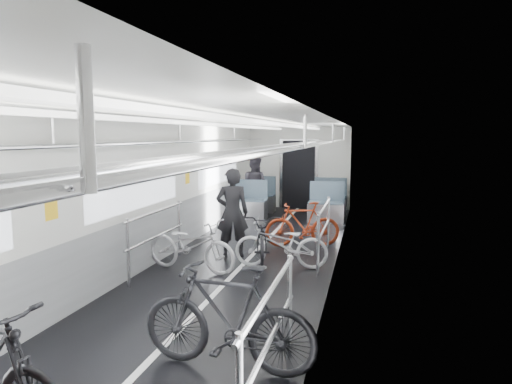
{
  "coord_description": "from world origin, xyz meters",
  "views": [
    {
      "loc": [
        2.0,
        -6.38,
        2.17
      ],
      "look_at": [
        0.0,
        1.7,
        1.12
      ],
      "focal_mm": 32.0,
      "sensor_mm": 36.0,
      "label": 1
    }
  ],
  "objects_px": {
    "bike_right_mid": "(281,244)",
    "person_standing": "(232,213)",
    "person_seated": "(254,186)",
    "bike_right_near": "(228,317)",
    "bike_left_far": "(191,245)",
    "bike_right_far": "(303,224)",
    "bike_aisle": "(262,236)"
  },
  "relations": [
    {
      "from": "bike_right_mid",
      "to": "person_standing",
      "type": "relative_size",
      "value": 0.96
    },
    {
      "from": "bike_right_mid",
      "to": "person_seated",
      "type": "height_order",
      "value": "person_seated"
    },
    {
      "from": "bike_right_near",
      "to": "person_standing",
      "type": "xyz_separation_m",
      "value": [
        -1.11,
        3.83,
        0.29
      ]
    },
    {
      "from": "bike_left_far",
      "to": "bike_right_near",
      "type": "height_order",
      "value": "bike_right_near"
    },
    {
      "from": "bike_right_near",
      "to": "person_standing",
      "type": "distance_m",
      "value": 4.0
    },
    {
      "from": "bike_left_far",
      "to": "person_standing",
      "type": "bearing_deg",
      "value": -9.3
    },
    {
      "from": "bike_left_far",
      "to": "bike_right_mid",
      "type": "relative_size",
      "value": 1.05
    },
    {
      "from": "bike_right_near",
      "to": "bike_right_far",
      "type": "distance_m",
      "value": 4.86
    },
    {
      "from": "bike_right_far",
      "to": "person_seated",
      "type": "distance_m",
      "value": 3.74
    },
    {
      "from": "bike_right_far",
      "to": "person_standing",
      "type": "bearing_deg",
      "value": -64.89
    },
    {
      "from": "bike_left_far",
      "to": "person_seated",
      "type": "bearing_deg",
      "value": 14.75
    },
    {
      "from": "bike_right_mid",
      "to": "bike_aisle",
      "type": "xyz_separation_m",
      "value": [
        -0.4,
        0.39,
        0.02
      ]
    },
    {
      "from": "bike_left_far",
      "to": "person_standing",
      "type": "xyz_separation_m",
      "value": [
        0.38,
        1.0,
        0.37
      ]
    },
    {
      "from": "bike_right_mid",
      "to": "person_standing",
      "type": "height_order",
      "value": "person_standing"
    },
    {
      "from": "bike_aisle",
      "to": "bike_left_far",
      "type": "bearing_deg",
      "value": -150.47
    },
    {
      "from": "bike_right_mid",
      "to": "bike_aisle",
      "type": "bearing_deg",
      "value": -139.27
    },
    {
      "from": "bike_left_far",
      "to": "bike_right_near",
      "type": "xyz_separation_m",
      "value": [
        1.5,
        -2.82,
        0.09
      ]
    },
    {
      "from": "bike_right_mid",
      "to": "person_seated",
      "type": "relative_size",
      "value": 0.96
    },
    {
      "from": "bike_right_near",
      "to": "bike_aisle",
      "type": "xyz_separation_m",
      "value": [
        -0.54,
        3.73,
        -0.09
      ]
    },
    {
      "from": "bike_right_far",
      "to": "person_seated",
      "type": "bearing_deg",
      "value": -168.95
    },
    {
      "from": "bike_right_mid",
      "to": "bike_aisle",
      "type": "relative_size",
      "value": 0.95
    },
    {
      "from": "person_seated",
      "to": "bike_left_far",
      "type": "bearing_deg",
      "value": 106.96
    },
    {
      "from": "bike_right_far",
      "to": "bike_right_near",
      "type": "bearing_deg",
      "value": -17.69
    },
    {
      "from": "bike_left_far",
      "to": "person_seated",
      "type": "distance_m",
      "value": 5.32
    },
    {
      "from": "bike_right_far",
      "to": "person_standing",
      "type": "relative_size",
      "value": 0.92
    },
    {
      "from": "bike_aisle",
      "to": "person_standing",
      "type": "relative_size",
      "value": 1.01
    },
    {
      "from": "bike_left_far",
      "to": "bike_right_mid",
      "type": "distance_m",
      "value": 1.46
    },
    {
      "from": "bike_right_mid",
      "to": "person_standing",
      "type": "bearing_deg",
      "value": -121.93
    },
    {
      "from": "bike_left_far",
      "to": "person_seated",
      "type": "height_order",
      "value": "person_seated"
    },
    {
      "from": "bike_right_near",
      "to": "bike_aisle",
      "type": "height_order",
      "value": "bike_right_near"
    },
    {
      "from": "bike_right_far",
      "to": "bike_aisle",
      "type": "relative_size",
      "value": 0.91
    },
    {
      "from": "bike_left_far",
      "to": "bike_right_far",
      "type": "bearing_deg",
      "value": -24.74
    }
  ]
}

